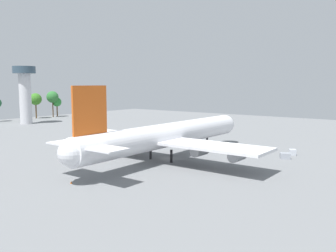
# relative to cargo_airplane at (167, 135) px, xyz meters

# --- Properties ---
(ground_plane) EXTENTS (294.46, 294.46, 0.00)m
(ground_plane) POSITION_rel_cargo_airplane_xyz_m (0.32, 0.00, -6.75)
(ground_plane) COLOR slate
(cargo_airplane) EXTENTS (73.61, 61.88, 20.96)m
(cargo_airplane) POSITION_rel_cargo_airplane_xyz_m (0.00, 0.00, 0.00)
(cargo_airplane) COLOR silver
(cargo_airplane) RESTS_ON ground_plane
(cargo_container_fore) EXTENTS (3.24, 3.46, 1.67)m
(cargo_container_fore) POSITION_rel_cargo_airplane_xyz_m (20.49, -26.74, -5.91)
(cargo_container_fore) COLOR #999EA8
(cargo_container_fore) RESTS_ON ground_plane
(cargo_container_aft) EXTENTS (3.12, 2.85, 1.68)m
(cargo_container_aft) POSITION_rel_cargo_airplane_xyz_m (27.41, -26.56, -5.91)
(cargo_container_aft) COLOR #B7BCC6
(cargo_container_aft) RESTS_ON ground_plane
(safety_cone_nose) EXTENTS (0.49, 0.49, 0.70)m
(safety_cone_nose) POSITION_rel_cargo_airplane_xyz_m (33.45, 0.73, -6.40)
(safety_cone_nose) COLOR orange
(safety_cone_nose) RESTS_ON ground_plane
(safety_cone_tail) EXTENTS (0.41, 0.41, 0.58)m
(safety_cone_tail) POSITION_rel_cargo_airplane_xyz_m (-32.81, 1.10, -6.46)
(safety_cone_tail) COLOR orange
(safety_cone_tail) RESTS_ON ground_plane
(control_tower) EXTENTS (11.64, 11.64, 30.41)m
(control_tower) POSITION_rel_cargo_airplane_xyz_m (26.55, 114.70, 11.66)
(control_tower) COLOR silver
(control_tower) RESTS_ON ground_plane
(tree_line_backdrop) EXTENTS (119.29, 7.52, 16.58)m
(tree_line_backdrop) POSITION_rel_cargo_airplane_xyz_m (27.11, 137.43, 4.24)
(tree_line_backdrop) COLOR #51381E
(tree_line_backdrop) RESTS_ON ground_plane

